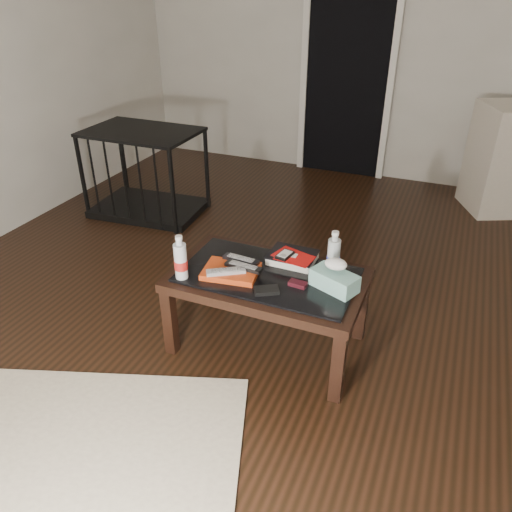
# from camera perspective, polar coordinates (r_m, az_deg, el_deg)

# --- Properties ---
(ground) EXTENTS (5.00, 5.00, 0.00)m
(ground) POSITION_cam_1_polar(r_m,az_deg,el_deg) (3.15, 5.25, -5.86)
(ground) COLOR black
(ground) RESTS_ON ground
(room_shell) EXTENTS (5.00, 5.00, 5.00)m
(room_shell) POSITION_cam_1_polar(r_m,az_deg,el_deg) (2.57, 7.08, 24.95)
(room_shell) COLOR beige
(room_shell) RESTS_ON ground
(doorway) EXTENTS (0.90, 0.08, 2.07)m
(doorway) POSITION_cam_1_polar(r_m,az_deg,el_deg) (5.11, 10.44, 20.35)
(doorway) COLOR black
(doorway) RESTS_ON ground
(coffee_table) EXTENTS (1.00, 0.60, 0.46)m
(coffee_table) POSITION_cam_1_polar(r_m,az_deg,el_deg) (2.63, 1.40, -3.24)
(coffee_table) COLOR black
(coffee_table) RESTS_ON ground
(pet_crate) EXTENTS (0.95, 0.67, 0.71)m
(pet_crate) POSITION_cam_1_polar(r_m,az_deg,el_deg) (4.39, -12.32, 7.78)
(pet_crate) COLOR black
(pet_crate) RESTS_ON ground
(magazines) EXTENTS (0.31, 0.25, 0.03)m
(magazines) POSITION_cam_1_polar(r_m,az_deg,el_deg) (2.59, -2.87, -1.74)
(magazines) COLOR #C23B12
(magazines) RESTS_ON coffee_table
(remote_silver) EXTENTS (0.20, 0.15, 0.02)m
(remote_silver) POSITION_cam_1_polar(r_m,az_deg,el_deg) (2.54, -3.45, -1.74)
(remote_silver) COLOR #9D9DA1
(remote_silver) RESTS_ON magazines
(remote_black_front) EXTENTS (0.20, 0.06, 0.02)m
(remote_black_front) POSITION_cam_1_polar(r_m,az_deg,el_deg) (2.58, -1.45, -1.19)
(remote_black_front) COLOR black
(remote_black_front) RESTS_ON magazines
(remote_black_back) EXTENTS (0.20, 0.07, 0.02)m
(remote_black_back) POSITION_cam_1_polar(r_m,az_deg,el_deg) (2.64, -1.73, -0.37)
(remote_black_back) COLOR black
(remote_black_back) RESTS_ON magazines
(textbook) EXTENTS (0.25, 0.20, 0.05)m
(textbook) POSITION_cam_1_polar(r_m,az_deg,el_deg) (2.70, 4.19, -0.17)
(textbook) COLOR black
(textbook) RESTS_ON coffee_table
(dvd_mailers) EXTENTS (0.22, 0.18, 0.01)m
(dvd_mailers) POSITION_cam_1_polar(r_m,az_deg,el_deg) (2.66, 4.18, 0.04)
(dvd_mailers) COLOR red
(dvd_mailers) RESTS_ON textbook
(ipod) EXTENTS (0.08, 0.11, 0.02)m
(ipod) POSITION_cam_1_polar(r_m,az_deg,el_deg) (2.65, 3.30, 0.14)
(ipod) COLOR black
(ipod) RESTS_ON dvd_mailers
(flip_phone) EXTENTS (0.09, 0.05, 0.02)m
(flip_phone) POSITION_cam_1_polar(r_m,az_deg,el_deg) (2.50, 4.80, -3.19)
(flip_phone) COLOR black
(flip_phone) RESTS_ON coffee_table
(wallet) EXTENTS (0.14, 0.12, 0.02)m
(wallet) POSITION_cam_1_polar(r_m,az_deg,el_deg) (2.44, 1.21, -3.94)
(wallet) COLOR black
(wallet) RESTS_ON coffee_table
(water_bottle_left) EXTENTS (0.08, 0.08, 0.24)m
(water_bottle_left) POSITION_cam_1_polar(r_m,az_deg,el_deg) (2.53, -8.64, -0.12)
(water_bottle_left) COLOR silver
(water_bottle_left) RESTS_ON coffee_table
(water_bottle_right) EXTENTS (0.07, 0.07, 0.24)m
(water_bottle_right) POSITION_cam_1_polar(r_m,az_deg,el_deg) (2.57, 8.88, 0.40)
(water_bottle_right) COLOR #B5BDC1
(water_bottle_right) RESTS_ON coffee_table
(tissue_box) EXTENTS (0.26, 0.20, 0.09)m
(tissue_box) POSITION_cam_1_polar(r_m,az_deg,el_deg) (2.48, 8.94, -2.79)
(tissue_box) COLOR teal
(tissue_box) RESTS_ON coffee_table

